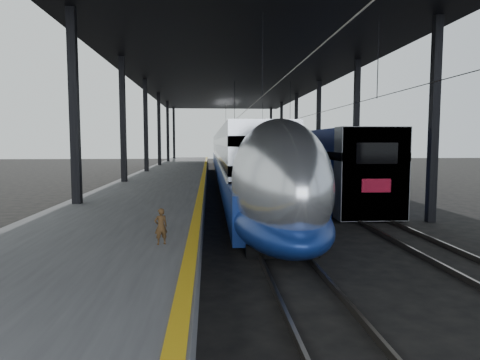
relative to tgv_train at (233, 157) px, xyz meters
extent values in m
plane|color=black|center=(-2.00, -28.24, -2.10)|extent=(160.00, 160.00, 0.00)
cube|color=#4C4C4F|center=(-5.50, -8.24, -1.60)|extent=(6.00, 80.00, 1.00)
cube|color=gold|center=(-2.70, -8.24, -1.09)|extent=(0.30, 80.00, 0.01)
cube|color=slate|center=(-0.72, -8.24, -2.02)|extent=(0.08, 80.00, 0.16)
cube|color=slate|center=(0.72, -8.24, -2.02)|extent=(0.08, 80.00, 0.16)
cube|color=slate|center=(4.28, -8.24, -2.02)|extent=(0.08, 80.00, 0.16)
cube|color=slate|center=(5.72, -8.24, -2.02)|extent=(0.08, 80.00, 0.16)
cube|color=black|center=(-7.80, -23.24, 2.40)|extent=(0.35, 0.35, 9.00)
cube|color=black|center=(7.60, -23.24, 2.40)|extent=(0.35, 0.35, 9.00)
cube|color=black|center=(-7.80, -13.24, 2.40)|extent=(0.35, 0.35, 9.00)
cube|color=black|center=(7.60, -13.24, 2.40)|extent=(0.35, 0.35, 9.00)
cube|color=black|center=(-7.80, -3.24, 2.40)|extent=(0.35, 0.35, 9.00)
cube|color=black|center=(7.60, -3.24, 2.40)|extent=(0.35, 0.35, 9.00)
cube|color=black|center=(-7.80, 6.76, 2.40)|extent=(0.35, 0.35, 9.00)
cube|color=black|center=(7.60, 6.76, 2.40)|extent=(0.35, 0.35, 9.00)
cube|color=black|center=(-7.80, 16.76, 2.40)|extent=(0.35, 0.35, 9.00)
cube|color=black|center=(7.60, 16.76, 2.40)|extent=(0.35, 0.35, 9.00)
cube|color=black|center=(-7.80, 26.76, 2.40)|extent=(0.35, 0.35, 9.00)
cube|color=black|center=(7.60, 26.76, 2.40)|extent=(0.35, 0.35, 9.00)
cube|color=black|center=(-0.10, -8.24, 7.15)|extent=(18.00, 75.00, 0.45)
cylinder|color=slate|center=(0.00, -8.24, 3.40)|extent=(0.03, 74.00, 0.03)
cylinder|color=slate|center=(5.00, -8.24, 3.40)|extent=(0.03, 74.00, 0.03)
cube|color=silver|center=(0.00, 4.02, 0.30)|extent=(3.02, 57.00, 4.17)
cube|color=navy|center=(0.00, 2.52, -1.00)|extent=(3.11, 62.00, 1.62)
cube|color=silver|center=(0.00, 4.02, -0.17)|extent=(3.13, 57.00, 0.10)
cube|color=black|center=(0.00, 4.02, 1.50)|extent=(3.07, 57.00, 0.44)
cube|color=black|center=(0.00, 4.02, 0.30)|extent=(3.07, 57.00, 0.44)
ellipsoid|color=silver|center=(0.00, -27.48, 0.14)|extent=(3.02, 8.40, 4.17)
ellipsoid|color=navy|center=(0.00, -27.48, -1.05)|extent=(3.11, 8.40, 1.77)
ellipsoid|color=black|center=(0.00, -30.08, 0.98)|extent=(1.56, 2.20, 0.94)
cube|color=black|center=(0.00, -27.48, -1.90)|extent=(2.29, 2.60, 0.40)
cube|color=black|center=(0.00, -5.48, -1.90)|extent=(2.29, 2.60, 0.40)
cube|color=navy|center=(5.00, -14.41, 0.07)|extent=(3.03, 18.00, 4.11)
cube|color=gray|center=(5.00, -22.81, 0.07)|extent=(3.08, 1.20, 4.17)
cube|color=black|center=(5.00, -23.43, 0.99)|extent=(1.84, 0.06, 0.92)
cube|color=#AB0D28|center=(5.00, -23.43, -0.42)|extent=(1.30, 0.06, 0.60)
cube|color=gray|center=(5.00, 4.59, 0.07)|extent=(3.03, 18.00, 4.11)
cube|color=gray|center=(5.00, 23.59, 0.07)|extent=(3.03, 18.00, 4.11)
cube|color=black|center=(5.00, -20.41, -1.92)|extent=(2.38, 2.40, 0.36)
cube|color=black|center=(5.00, 1.59, -1.92)|extent=(2.38, 2.40, 0.36)
imported|color=#452E17|center=(-3.48, -30.80, -0.64)|extent=(0.40, 0.34, 0.92)
camera|label=1|loc=(-2.25, -41.48, 1.47)|focal=32.00mm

